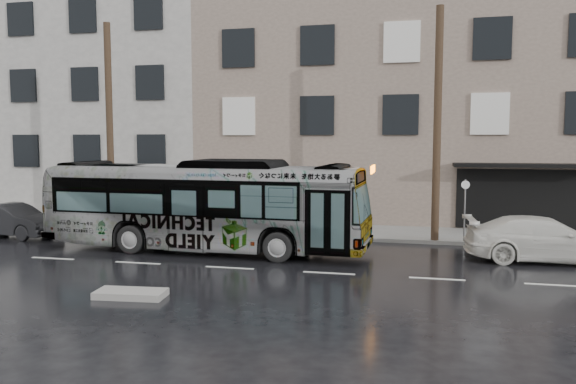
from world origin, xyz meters
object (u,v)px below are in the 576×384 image
object	(u,v)px
sign_post	(465,210)
bus	(205,205)
utility_pole_front	(437,125)
white_sedan	(544,239)
dark_sedan	(12,220)
utility_pole_rear	(110,127)

from	to	relation	value
sign_post	bus	size ratio (longest dim) A/B	0.20
utility_pole_front	sign_post	world-z (taller)	utility_pole_front
bus	white_sedan	distance (m)	11.84
utility_pole_front	sign_post	bearing A→B (deg)	0.00
utility_pole_front	bus	size ratio (longest dim) A/B	0.75
utility_pole_front	dark_sedan	bearing A→B (deg)	-172.36
sign_post	white_sedan	xyz separation A→B (m)	(2.37, -2.46, -0.60)
bus	utility_pole_front	bearing A→B (deg)	-65.91
bus	dark_sedan	distance (m)	9.10
white_sedan	utility_pole_front	bearing A→B (deg)	51.64
utility_pole_rear	bus	world-z (taller)	utility_pole_rear
utility_pole_rear	bus	size ratio (longest dim) A/B	0.75
sign_post	dark_sedan	xyz separation A→B (m)	(-18.40, -2.32, -0.66)
utility_pole_rear	dark_sedan	xyz separation A→B (m)	(-3.30, -2.32, -3.96)
utility_pole_rear	bus	distance (m)	7.21
utility_pole_front	dark_sedan	world-z (taller)	utility_pole_front
utility_pole_rear	sign_post	bearing A→B (deg)	0.00
sign_post	white_sedan	size ratio (longest dim) A/B	0.47
sign_post	white_sedan	bearing A→B (deg)	-46.06
sign_post	white_sedan	world-z (taller)	sign_post
utility_pole_rear	dark_sedan	bearing A→B (deg)	-144.89
utility_pole_rear	dark_sedan	distance (m)	5.65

